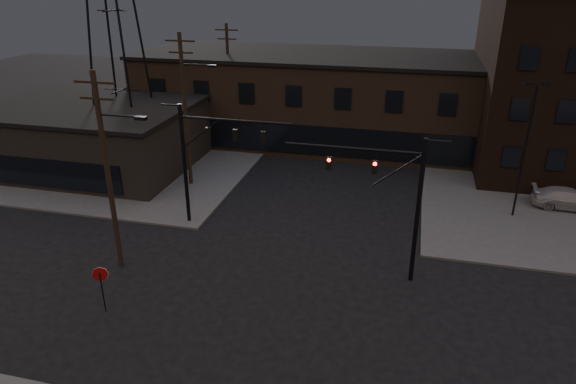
# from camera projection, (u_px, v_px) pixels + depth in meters

# --- Properties ---
(ground) EXTENTS (140.00, 140.00, 0.00)m
(ground) POSITION_uv_depth(u_px,v_px,m) (273.00, 311.00, 25.28)
(ground) COLOR black
(ground) RESTS_ON ground
(sidewalk_nw) EXTENTS (30.00, 30.00, 0.15)m
(sidewalk_nw) POSITION_uv_depth(u_px,v_px,m) (115.00, 142.00, 49.71)
(sidewalk_nw) COLOR #474744
(sidewalk_nw) RESTS_ON ground
(building_row) EXTENTS (40.00, 12.00, 8.00)m
(building_row) POSITION_uv_depth(u_px,v_px,m) (351.00, 101.00, 48.61)
(building_row) COLOR #483526
(building_row) RESTS_ON ground
(building_left) EXTENTS (16.00, 12.00, 5.00)m
(building_left) POSITION_uv_depth(u_px,v_px,m) (94.00, 138.00, 42.96)
(building_left) COLOR black
(building_left) RESTS_ON ground
(traffic_signal_near) EXTENTS (7.12, 0.24, 8.00)m
(traffic_signal_near) POSITION_uv_depth(u_px,v_px,m) (397.00, 194.00, 26.14)
(traffic_signal_near) COLOR black
(traffic_signal_near) RESTS_ON ground
(traffic_signal_far) EXTENTS (7.12, 0.24, 8.00)m
(traffic_signal_far) POSITION_uv_depth(u_px,v_px,m) (202.00, 152.00, 31.89)
(traffic_signal_far) COLOR black
(traffic_signal_far) RESTS_ON ground
(stop_sign) EXTENTS (0.72, 0.33, 2.48)m
(stop_sign) POSITION_uv_depth(u_px,v_px,m) (101.00, 279.00, 24.55)
(stop_sign) COLOR black
(stop_sign) RESTS_ON ground
(utility_pole_near) EXTENTS (3.70, 0.28, 11.00)m
(utility_pole_near) POSITION_uv_depth(u_px,v_px,m) (108.00, 169.00, 26.81)
(utility_pole_near) COLOR black
(utility_pole_near) RESTS_ON ground
(utility_pole_mid) EXTENTS (3.70, 0.28, 11.50)m
(utility_pole_mid) POSITION_uv_depth(u_px,v_px,m) (186.00, 108.00, 37.62)
(utility_pole_mid) COLOR black
(utility_pole_mid) RESTS_ON ground
(utility_pole_far) EXTENTS (2.20, 0.28, 11.00)m
(utility_pole_far) POSITION_uv_depth(u_px,v_px,m) (229.00, 81.00, 48.67)
(utility_pole_far) COLOR black
(utility_pole_far) RESTS_ON ground
(transmission_tower) EXTENTS (7.00, 7.00, 25.00)m
(transmission_tower) POSITION_uv_depth(u_px,v_px,m) (112.00, 10.00, 40.31)
(transmission_tower) COLOR black
(transmission_tower) RESTS_ON ground
(lot_light_a) EXTENTS (1.50, 0.28, 9.14)m
(lot_light_a) POSITION_uv_depth(u_px,v_px,m) (527.00, 139.00, 32.67)
(lot_light_a) COLOR black
(lot_light_a) RESTS_ON ground
(parked_car_lot_a) EXTENTS (4.19, 2.68, 1.33)m
(parked_car_lot_a) POSITION_uv_depth(u_px,v_px,m) (512.00, 164.00, 42.01)
(parked_car_lot_a) COLOR black
(parked_car_lot_a) RESTS_ON sidewalk_ne
(parked_car_lot_b) EXTENTS (4.89, 2.11, 1.40)m
(parked_car_lot_b) POSITION_uv_depth(u_px,v_px,m) (569.00, 199.00, 35.56)
(parked_car_lot_b) COLOR #A3A3A5
(parked_car_lot_b) RESTS_ON sidewalk_ne
(car_crossing) EXTENTS (3.20, 4.81, 1.50)m
(car_crossing) POSITION_uv_depth(u_px,v_px,m) (334.00, 144.00, 47.11)
(car_crossing) COLOR black
(car_crossing) RESTS_ON ground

